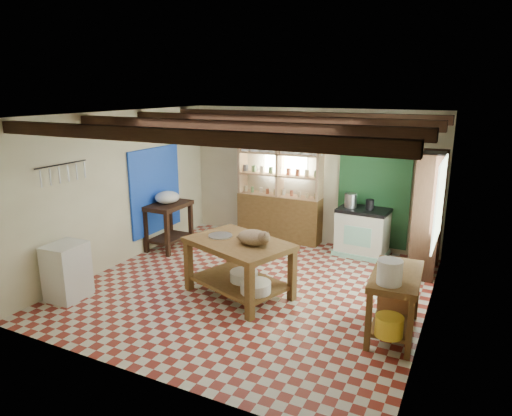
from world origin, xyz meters
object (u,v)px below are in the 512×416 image
at_px(white_cabinet, 67,271).
at_px(cat, 253,237).
at_px(work_table, 239,268).
at_px(stove, 362,232).
at_px(right_counter, 394,304).
at_px(prep_table, 169,226).

xyz_separation_m(white_cabinet, cat, (2.42, 1.16, 0.53)).
relative_size(work_table, cat, 3.18).
height_order(stove, right_counter, stove).
height_order(prep_table, white_cabinet, prep_table).
relative_size(prep_table, right_counter, 0.79).
bearing_deg(prep_table, white_cabinet, -91.18).
height_order(white_cabinet, right_counter, white_cabinet).
distance_m(stove, prep_table, 3.59).
height_order(work_table, right_counter, work_table).
bearing_deg(work_table, stove, 82.92).
xyz_separation_m(prep_table, cat, (2.40, -1.22, 0.49)).
distance_m(white_cabinet, right_counter, 4.53).
relative_size(prep_table, cat, 1.91).
bearing_deg(cat, work_table, -178.69).
bearing_deg(prep_table, stove, 19.90).
bearing_deg(work_table, cat, 11.31).
bearing_deg(white_cabinet, right_counter, 10.65).
distance_m(stove, cat, 2.71).
bearing_deg(cat, stove, 78.12).
distance_m(work_table, white_cabinet, 2.47).
bearing_deg(prep_table, cat, -27.72).
height_order(work_table, cat, cat).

